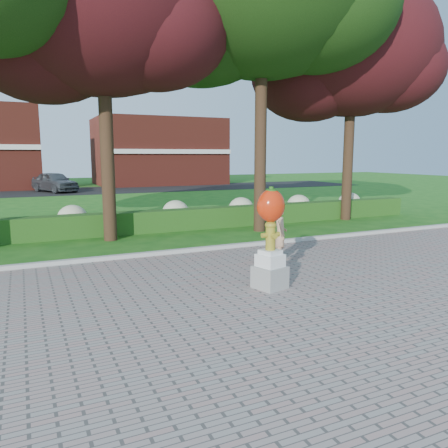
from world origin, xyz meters
name	(u,v)px	position (x,y,z in m)	size (l,w,h in m)	color
ground	(245,278)	(0.00, 0.00, 0.00)	(100.00, 100.00, 0.00)	#1A5916
walkway	(366,342)	(0.00, -4.00, 0.02)	(40.00, 14.00, 0.04)	gray
curb	(198,250)	(0.00, 3.00, 0.07)	(40.00, 0.18, 0.15)	#ADADA5
lawn_hedge	(159,221)	(0.00, 7.00, 0.40)	(24.00, 0.70, 0.80)	#1B4413
hydrangea_row	(166,213)	(0.57, 8.00, 0.55)	(20.10, 1.10, 0.99)	beige
street	(85,191)	(0.00, 28.00, 0.01)	(50.00, 8.00, 0.02)	black
building_right	(158,152)	(8.00, 34.00, 3.20)	(12.00, 8.00, 6.40)	maroon
tree_mid_left	(98,12)	(-2.10, 6.08, 7.30)	(8.25, 7.04, 10.69)	black
tree_far_right	(349,58)	(8.40, 6.58, 6.97)	(7.88, 6.72, 10.21)	black
hydrant_sculpture	(271,235)	(0.06, -1.04, 1.19)	(0.73, 0.73, 2.17)	gray
woman	(280,234)	(1.47, 0.83, 0.80)	(0.56, 0.36, 1.52)	tan
parked_car	(55,182)	(-2.28, 27.64, 0.81)	(1.87, 4.64, 1.58)	#43474B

